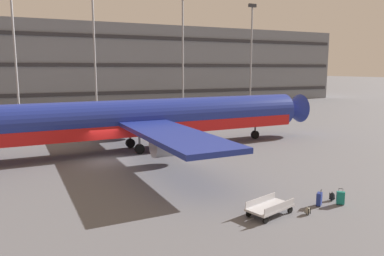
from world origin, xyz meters
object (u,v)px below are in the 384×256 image
Objects in this scene: backpack_orange at (307,211)px; baggage_cart at (270,207)px; backpack_red at (332,197)px; suitcase_small at (319,199)px; suitcase_navy at (340,198)px; airliner at (143,119)px.

baggage_cart reaches higher than backpack_orange.
suitcase_small is at bearing -166.08° from backpack_red.
suitcase_navy reaches higher than backpack_red.
suitcase_navy is 0.99× the size of suitcase_small.
backpack_red is at bearing 82.45° from suitcase_navy.
airliner is 19.12m from backpack_red.
suitcase_small is 1.68m from backpack_orange.
backpack_red is (0.09, 0.70, -0.17)m from suitcase_navy.
suitcase_small is at bearing 162.82° from suitcase_navy.
airliner is at bearing 107.62° from suitcase_navy.
baggage_cart is (-4.67, -0.28, 0.19)m from backpack_red.
airliner reaches higher than suitcase_small.
airliner reaches higher than baggage_cart.
backpack_orange is 2.04m from baggage_cart.
suitcase_navy is at bearing -5.19° from baggage_cart.
backpack_red is at bearing 20.80° from backpack_orange.
backpack_orange is at bearing -153.63° from suitcase_small.
baggage_cart is (-3.36, 0.04, 0.02)m from suitcase_small.
backpack_orange is at bearing -80.40° from airliner.
backpack_red reaches higher than backpack_orange.
backpack_orange is at bearing -159.20° from backpack_red.
suitcase_small is 1.36m from backpack_red.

